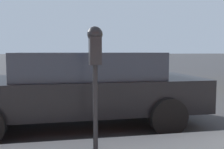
# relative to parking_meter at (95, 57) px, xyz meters

# --- Properties ---
(ground_plane) EXTENTS (220.00, 220.00, 0.00)m
(ground_plane) POSITION_rel_parking_meter_xyz_m (2.67, -0.88, -1.35)
(ground_plane) COLOR #333335
(parking_meter) EXTENTS (0.21, 0.19, 1.56)m
(parking_meter) POSITION_rel_parking_meter_xyz_m (0.00, 0.00, 0.00)
(parking_meter) COLOR black
(parking_meter) RESTS_ON sidewalk
(car_black) EXTENTS (2.08, 4.68, 1.39)m
(car_black) POSITION_rel_parking_meter_xyz_m (1.77, 0.06, -0.61)
(car_black) COLOR black
(car_black) RESTS_ON ground_plane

